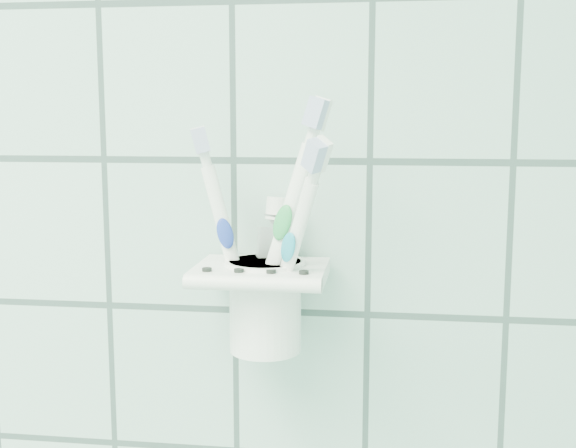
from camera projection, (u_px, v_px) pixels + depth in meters
The scene contains 6 objects.
holder_bracket at pixel (262, 274), 0.62m from camera, with size 0.11×0.10×0.03m.
cup at pixel (265, 301), 0.63m from camera, with size 0.07×0.07×0.08m.
toothbrush_pink at pixel (252, 232), 0.62m from camera, with size 0.05×0.02×0.19m.
toothbrush_blue at pixel (248, 218), 0.61m from camera, with size 0.07×0.03×0.22m.
toothbrush_orange at pixel (267, 221), 0.63m from camera, with size 0.07×0.09×0.20m.
toothpaste_tube at pixel (268, 257), 0.63m from camera, with size 0.04×0.04×0.13m.
Camera 1 is at (0.76, 0.56, 1.43)m, focal length 45.00 mm.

